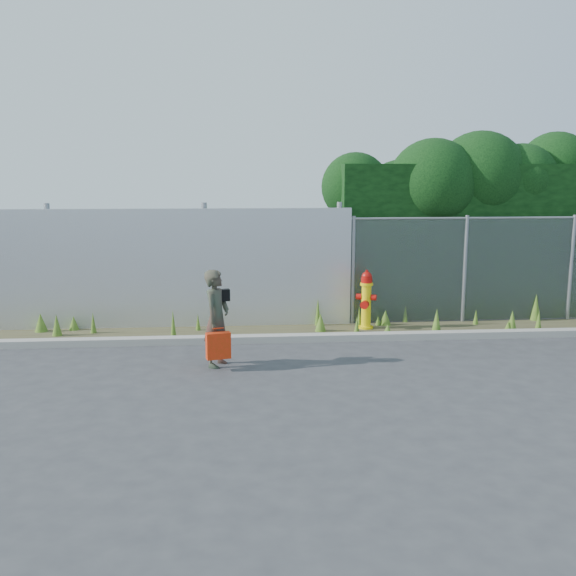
{
  "coord_description": "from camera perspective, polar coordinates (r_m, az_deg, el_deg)",
  "views": [
    {
      "loc": [
        -1.11,
        -8.74,
        2.81
      ],
      "look_at": [
        -0.3,
        1.4,
        1.0
      ],
      "focal_mm": 40.0,
      "sensor_mm": 36.0,
      "label": 1
    }
  ],
  "objects": [
    {
      "name": "ground",
      "position": [
        9.25,
        2.57,
        -7.61
      ],
      "size": [
        80.0,
        80.0,
        0.0
      ],
      "primitive_type": "plane",
      "color": "#373639",
      "rests_on": "ground"
    },
    {
      "name": "weed_strip",
      "position": [
        11.77,
        7.04,
        -3.17
      ],
      "size": [
        16.0,
        1.29,
        0.54
      ],
      "color": "#474128",
      "rests_on": "ground"
    },
    {
      "name": "red_tote_bag",
      "position": [
        9.35,
        -6.21,
        -5.11
      ],
      "size": [
        0.35,
        0.13,
        0.46
      ],
      "rotation": [
        0.0,
        0.0,
        0.25
      ],
      "color": "#AC2C09"
    },
    {
      "name": "corrugated_fence",
      "position": [
        12.06,
        -14.73,
        1.62
      ],
      "size": [
        8.5,
        0.21,
        2.3
      ],
      "color": "#BBBDC3",
      "rests_on": "ground"
    },
    {
      "name": "black_shoulder_bag",
      "position": [
        9.58,
        -5.92,
        -0.64
      ],
      "size": [
        0.24,
        0.1,
        0.18
      ],
      "rotation": [
        0.0,
        0.0,
        0.24
      ],
      "color": "black"
    },
    {
      "name": "fire_hydrant",
      "position": [
        11.77,
        6.98,
        -1.13
      ],
      "size": [
        0.37,
        0.33,
        1.1
      ],
      "rotation": [
        0.0,
        0.0,
        -0.4
      ],
      "color": "yellow",
      "rests_on": "ground"
    },
    {
      "name": "hedge",
      "position": [
        13.87,
        18.77,
        6.45
      ],
      "size": [
        7.62,
        2.06,
        3.71
      ],
      "color": "black",
      "rests_on": "ground"
    },
    {
      "name": "curb",
      "position": [
        10.95,
        1.4,
        -4.46
      ],
      "size": [
        16.0,
        0.22,
        0.12
      ],
      "primitive_type": "cube",
      "color": "#9D968D",
      "rests_on": "ground"
    },
    {
      "name": "woman",
      "position": [
        9.5,
        -6.36,
        -2.68
      ],
      "size": [
        0.52,
        0.62,
        1.44
      ],
      "primitive_type": "imported",
      "rotation": [
        0.0,
        0.0,
        1.17
      ],
      "color": "#0E593C",
      "rests_on": "ground"
    },
    {
      "name": "chainlink_fence",
      "position": [
        13.03,
        19.78,
        1.64
      ],
      "size": [
        6.5,
        0.07,
        2.05
      ],
      "color": "gray",
      "rests_on": "ground"
    }
  ]
}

